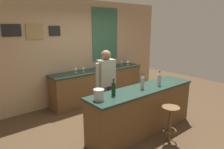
{
  "coord_description": "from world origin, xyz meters",
  "views": [
    {
      "loc": [
        -2.86,
        -2.92,
        2.11
      ],
      "look_at": [
        -0.1,
        0.45,
        1.05
      ],
      "focal_mm": 32.4,
      "sensor_mm": 36.0,
      "label": 1
    }
  ],
  "objects_px": {
    "wine_bottle_a": "(114,88)",
    "wine_glass_d": "(127,62)",
    "bartender": "(106,82)",
    "bar_stool": "(170,118)",
    "wine_glass_c": "(121,61)",
    "coffee_mug": "(115,65)",
    "ice_bucket": "(99,94)",
    "wine_glass_a": "(76,69)",
    "wine_bottle_b": "(142,82)",
    "wine_glass_e": "(128,61)",
    "wine_bottle_c": "(159,79)",
    "wine_glass_b": "(83,68)"
  },
  "relations": [
    {
      "from": "wine_bottle_a",
      "to": "wine_glass_d",
      "type": "bearing_deg",
      "value": 41.73
    },
    {
      "from": "bartender",
      "to": "bar_stool",
      "type": "distance_m",
      "value": 1.48
    },
    {
      "from": "bartender",
      "to": "wine_glass_c",
      "type": "distance_m",
      "value": 2.16
    },
    {
      "from": "coffee_mug",
      "to": "bartender",
      "type": "bearing_deg",
      "value": -135.5
    },
    {
      "from": "bartender",
      "to": "bar_stool",
      "type": "bearing_deg",
      "value": -71.63
    },
    {
      "from": "bar_stool",
      "to": "ice_bucket",
      "type": "height_order",
      "value": "ice_bucket"
    },
    {
      "from": "bartender",
      "to": "wine_bottle_a",
      "type": "distance_m",
      "value": 0.83
    },
    {
      "from": "bar_stool",
      "to": "wine_glass_a",
      "type": "height_order",
      "value": "wine_glass_a"
    },
    {
      "from": "wine_bottle_a",
      "to": "wine_bottle_b",
      "type": "distance_m",
      "value": 0.67
    },
    {
      "from": "wine_glass_a",
      "to": "wine_glass_c",
      "type": "relative_size",
      "value": 1.0
    },
    {
      "from": "wine_glass_d",
      "to": "coffee_mug",
      "type": "relative_size",
      "value": 1.24
    },
    {
      "from": "wine_glass_e",
      "to": "wine_glass_d",
      "type": "bearing_deg",
      "value": -145.24
    },
    {
      "from": "wine_bottle_b",
      "to": "coffee_mug",
      "type": "relative_size",
      "value": 2.45
    },
    {
      "from": "bartender",
      "to": "wine_bottle_a",
      "type": "xyz_separation_m",
      "value": [
        -0.4,
        -0.72,
        0.12
      ]
    },
    {
      "from": "wine_glass_a",
      "to": "wine_glass_c",
      "type": "distance_m",
      "value": 1.66
    },
    {
      "from": "wine_glass_d",
      "to": "bar_stool",
      "type": "bearing_deg",
      "value": -117.52
    },
    {
      "from": "bartender",
      "to": "wine_bottle_b",
      "type": "height_order",
      "value": "bartender"
    },
    {
      "from": "bar_stool",
      "to": "wine_bottle_a",
      "type": "distance_m",
      "value": 1.2
    },
    {
      "from": "wine_bottle_a",
      "to": "wine_bottle_c",
      "type": "height_order",
      "value": "same"
    },
    {
      "from": "ice_bucket",
      "to": "wine_glass_a",
      "type": "height_order",
      "value": "ice_bucket"
    },
    {
      "from": "ice_bucket",
      "to": "bartender",
      "type": "bearing_deg",
      "value": 45.64
    },
    {
      "from": "bar_stool",
      "to": "wine_glass_b",
      "type": "height_order",
      "value": "wine_glass_b"
    },
    {
      "from": "wine_glass_a",
      "to": "ice_bucket",
      "type": "bearing_deg",
      "value": -109.48
    },
    {
      "from": "wine_glass_c",
      "to": "wine_glass_d",
      "type": "bearing_deg",
      "value": -59.57
    },
    {
      "from": "wine_bottle_b",
      "to": "wine_glass_c",
      "type": "distance_m",
      "value": 2.57
    },
    {
      "from": "wine_glass_d",
      "to": "wine_glass_a",
      "type": "bearing_deg",
      "value": 175.99
    },
    {
      "from": "wine_glass_e",
      "to": "wine_glass_b",
      "type": "bearing_deg",
      "value": 179.95
    },
    {
      "from": "ice_bucket",
      "to": "wine_glass_e",
      "type": "xyz_separation_m",
      "value": [
        2.59,
        2.02,
        -0.01
      ]
    },
    {
      "from": "bar_stool",
      "to": "wine_glass_d",
      "type": "distance_m",
      "value": 2.92
    },
    {
      "from": "wine_bottle_c",
      "to": "wine_glass_e",
      "type": "bearing_deg",
      "value": 61.23
    },
    {
      "from": "wine_bottle_b",
      "to": "wine_glass_d",
      "type": "relative_size",
      "value": 1.97
    },
    {
      "from": "wine_bottle_b",
      "to": "bar_stool",
      "type": "bearing_deg",
      "value": -72.92
    },
    {
      "from": "wine_bottle_b",
      "to": "wine_bottle_c",
      "type": "height_order",
      "value": "same"
    },
    {
      "from": "bartender",
      "to": "bar_stool",
      "type": "height_order",
      "value": "bartender"
    },
    {
      "from": "wine_glass_a",
      "to": "bartender",
      "type": "bearing_deg",
      "value": -90.49
    },
    {
      "from": "ice_bucket",
      "to": "wine_glass_d",
      "type": "bearing_deg",
      "value": 38.02
    },
    {
      "from": "wine_glass_d",
      "to": "wine_glass_e",
      "type": "bearing_deg",
      "value": 34.76
    },
    {
      "from": "wine_glass_c",
      "to": "wine_glass_a",
      "type": "bearing_deg",
      "value": -178.55
    },
    {
      "from": "wine_bottle_c",
      "to": "wine_glass_b",
      "type": "height_order",
      "value": "wine_bottle_c"
    },
    {
      "from": "wine_glass_c",
      "to": "bar_stool",
      "type": "bearing_deg",
      "value": -114.39
    },
    {
      "from": "wine_bottle_c",
      "to": "coffee_mug",
      "type": "relative_size",
      "value": 2.45
    },
    {
      "from": "wine_glass_b",
      "to": "wine_glass_d",
      "type": "bearing_deg",
      "value": -2.81
    },
    {
      "from": "wine_bottle_b",
      "to": "wine_glass_a",
      "type": "xyz_separation_m",
      "value": [
        -0.26,
        2.11,
        -0.05
      ]
    },
    {
      "from": "bartender",
      "to": "wine_glass_d",
      "type": "relative_size",
      "value": 10.45
    },
    {
      "from": "wine_glass_b",
      "to": "wine_glass_d",
      "type": "distance_m",
      "value": 1.55
    },
    {
      "from": "wine_bottle_a",
      "to": "coffee_mug",
      "type": "bearing_deg",
      "value": 49.54
    },
    {
      "from": "wine_bottle_c",
      "to": "ice_bucket",
      "type": "relative_size",
      "value": 1.63
    },
    {
      "from": "bartender",
      "to": "ice_bucket",
      "type": "relative_size",
      "value": 8.61
    },
    {
      "from": "wine_bottle_c",
      "to": "ice_bucket",
      "type": "distance_m",
      "value": 1.43
    },
    {
      "from": "wine_glass_d",
      "to": "wine_bottle_b",
      "type": "bearing_deg",
      "value": -126.88
    }
  ]
}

